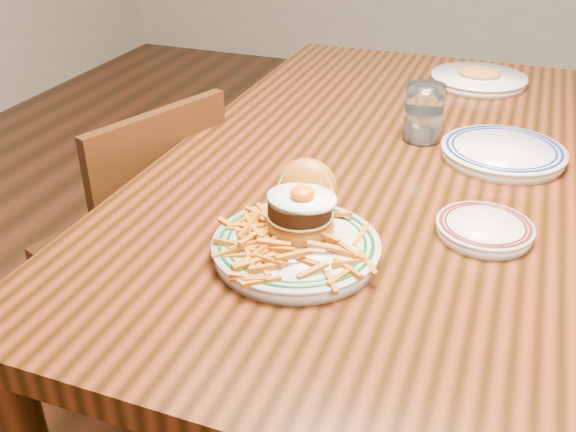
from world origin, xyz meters
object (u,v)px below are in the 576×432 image
at_px(table, 370,191).
at_px(chair_left, 144,243).
at_px(main_plate, 298,232).
at_px(side_plate, 485,228).

xyz_separation_m(table, chair_left, (-0.56, -0.08, -0.22)).
xyz_separation_m(chair_left, main_plate, (0.54, -0.33, 0.34)).
bearing_deg(main_plate, chair_left, 138.29).
bearing_deg(main_plate, table, 76.47).
relative_size(table, chair_left, 1.93).
bearing_deg(main_plate, side_plate, 18.82).
relative_size(chair_left, main_plate, 2.87).
distance_m(table, main_plate, 0.43).
bearing_deg(side_plate, table, 132.47).
height_order(main_plate, side_plate, main_plate).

